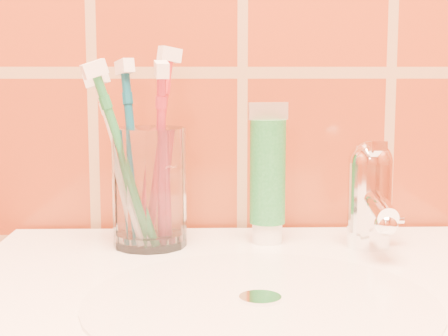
{
  "coord_description": "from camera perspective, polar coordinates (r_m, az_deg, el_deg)",
  "views": [
    {
      "loc": [
        -0.05,
        0.36,
        1.04
      ],
      "look_at": [
        -0.03,
        1.08,
        0.94
      ],
      "focal_mm": 55.0,
      "sensor_mm": 36.0,
      "label": 1
    }
  ],
  "objects": [
    {
      "name": "glass_tumbler",
      "position": [
        0.76,
        -6.23,
        -1.61
      ],
      "size": [
        0.1,
        0.1,
        0.13
      ],
      "primitive_type": "cylinder",
      "rotation": [
        0.0,
        0.0,
        -0.34
      ],
      "color": "white",
      "rests_on": "pedestal_sink"
    },
    {
      "name": "toothpaste_tube",
      "position": [
        0.77,
        3.65,
        -0.83
      ],
      "size": [
        0.04,
        0.04,
        0.16
      ],
      "rotation": [
        0.0,
        0.0,
        0.19
      ],
      "color": "white",
      "rests_on": "pedestal_sink"
    },
    {
      "name": "faucet",
      "position": [
        0.77,
        12.09,
        -1.87
      ],
      "size": [
        0.05,
        0.11,
        0.12
      ],
      "color": "white",
      "rests_on": "pedestal_sink"
    },
    {
      "name": "toothbrush_0",
      "position": [
        0.74,
        -5.28,
        0.83
      ],
      "size": [
        0.05,
        0.1,
        0.22
      ],
      "primitive_type": null,
      "rotation": [
        0.18,
        0.0,
        0.19
      ],
      "color": "#A72338",
      "rests_on": "glass_tumbler"
    },
    {
      "name": "toothbrush_1",
      "position": [
        0.74,
        -8.24,
        0.75
      ],
      "size": [
        0.13,
        0.12,
        0.21
      ],
      "primitive_type": null,
      "rotation": [
        0.31,
        0.0,
        -1.16
      ],
      "color": "#217C42",
      "rests_on": "glass_tumbler"
    },
    {
      "name": "toothbrush_2",
      "position": [
        0.77,
        -7.58,
        1.14
      ],
      "size": [
        0.08,
        0.1,
        0.22
      ],
      "primitive_type": null,
      "rotation": [
        0.18,
        0.0,
        -2.59
      ],
      "color": "#0C4E67",
      "rests_on": "glass_tumbler"
    },
    {
      "name": "toothbrush_3",
      "position": [
        0.77,
        -5.54,
        1.74
      ],
      "size": [
        0.09,
        0.08,
        0.23
      ],
      "primitive_type": null,
      "rotation": [
        0.16,
        0.0,
        2.11
      ],
      "color": "red",
      "rests_on": "glass_tumbler"
    },
    {
      "name": "toothbrush_4",
      "position": [
        0.76,
        -8.52,
        0.58
      ],
      "size": [
        0.12,
        0.1,
        0.2
      ],
      "primitive_type": null,
      "rotation": [
        0.3,
        0.0,
        -1.88
      ],
      "color": "white",
      "rests_on": "glass_tumbler"
    }
  ]
}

